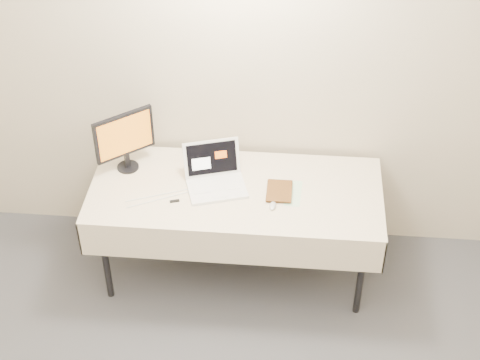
# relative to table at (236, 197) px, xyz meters

# --- Properties ---
(back_wall) EXTENTS (4.00, 0.10, 2.70)m
(back_wall) POSITION_rel_table_xyz_m (0.00, 0.45, 0.67)
(back_wall) COLOR beige
(back_wall) RESTS_ON ground
(table) EXTENTS (1.86, 0.81, 0.74)m
(table) POSITION_rel_table_xyz_m (0.00, 0.00, 0.00)
(table) COLOR black
(table) RESTS_ON ground
(laptop) EXTENTS (0.45, 0.43, 0.24)m
(laptop) POSITION_rel_table_xyz_m (-0.14, 0.05, 0.12)
(laptop) COLOR white
(laptop) RESTS_ON table
(monitor) EXTENTS (0.33, 0.28, 0.42)m
(monitor) POSITION_rel_table_xyz_m (-0.73, 0.16, 0.31)
(monitor) COLOR black
(monitor) RESTS_ON table
(book) EXTENTS (0.16, 0.02, 0.22)m
(book) POSITION_rel_table_xyz_m (0.20, -0.01, 0.17)
(book) COLOR brown
(book) RESTS_ON table
(alarm_clock) EXTENTS (0.11, 0.06, 0.05)m
(alarm_clock) POSITION_rel_table_xyz_m (-0.10, 0.27, 0.08)
(alarm_clock) COLOR black
(alarm_clock) RESTS_ON table
(clicker) EXTENTS (0.05, 0.09, 0.02)m
(clicker) POSITION_rel_table_xyz_m (0.24, -0.15, 0.07)
(clicker) COLOR #BDBDBF
(clicker) RESTS_ON table
(paper_form) EXTENTS (0.11, 0.26, 0.00)m
(paper_form) POSITION_rel_table_xyz_m (0.37, -0.01, 0.06)
(paper_form) COLOR #B9E8B9
(paper_form) RESTS_ON table
(usb_dongle) EXTENTS (0.06, 0.03, 0.01)m
(usb_dongle) POSITION_rel_table_xyz_m (-0.37, -0.15, 0.07)
(usb_dongle) COLOR black
(usb_dongle) RESTS_ON table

